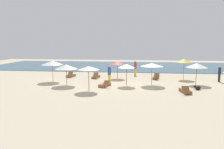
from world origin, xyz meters
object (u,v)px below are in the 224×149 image
(umbrella_4, at_px, (118,63))
(lounger_1, at_px, (71,76))
(umbrella_7, at_px, (197,65))
(lounger_2, at_px, (185,91))
(umbrella_1, at_px, (66,67))
(lounger_0, at_px, (105,85))
(person_1, at_px, (109,73))
(umbrella_3, at_px, (184,61))
(lounger_3, at_px, (96,77))
(lounger_4, at_px, (156,78))
(umbrella_6, at_px, (152,65))
(dog, at_px, (198,88))
(umbrella_0, at_px, (127,66))
(umbrella_2, at_px, (89,68))
(person_0, at_px, (135,68))
(person_2, at_px, (219,73))
(umbrella_8, at_px, (52,63))

(umbrella_4, height_order, lounger_1, umbrella_4)
(umbrella_7, bearing_deg, lounger_2, -115.15)
(umbrella_1, distance_m, lounger_2, 11.25)
(lounger_1, bearing_deg, lounger_0, -46.36)
(umbrella_1, bearing_deg, person_1, 30.99)
(umbrella_3, relative_size, lounger_3, 1.36)
(person_1, bearing_deg, umbrella_3, 17.42)
(umbrella_4, xyz_separation_m, lounger_4, (4.40, -0.02, -1.65))
(umbrella_6, xyz_separation_m, lounger_2, (2.60, -3.24, -1.85))
(umbrella_3, height_order, lounger_1, umbrella_3)
(umbrella_4, distance_m, dog, 9.47)
(lounger_0, bearing_deg, umbrella_4, 81.05)
(lounger_0, bearing_deg, dog, -2.50)
(lounger_1, height_order, dog, lounger_1)
(umbrella_0, relative_size, umbrella_2, 0.97)
(umbrella_3, distance_m, lounger_0, 10.03)
(umbrella_3, bearing_deg, person_0, 157.87)
(lounger_1, relative_size, lounger_2, 1.00)
(lounger_1, distance_m, dog, 14.55)
(umbrella_2, relative_size, dog, 2.96)
(umbrella_1, height_order, person_0, umbrella_1)
(umbrella_4, distance_m, lounger_3, 3.06)
(lounger_3, height_order, person_0, person_0)
(umbrella_2, xyz_separation_m, lounger_0, (1.15, 1.79, -1.83))
(person_0, distance_m, person_2, 9.67)
(umbrella_0, xyz_separation_m, umbrella_6, (2.47, 0.58, 0.09))
(umbrella_3, height_order, dog, umbrella_3)
(umbrella_8, height_order, lounger_3, umbrella_8)
(umbrella_1, height_order, umbrella_6, umbrella_6)
(lounger_3, bearing_deg, umbrella_1, -114.38)
(umbrella_6, height_order, lounger_3, umbrella_6)
(lounger_2, bearing_deg, umbrella_2, 179.85)
(umbrella_2, height_order, person_2, umbrella_2)
(lounger_0, distance_m, lounger_4, 7.11)
(lounger_2, relative_size, lounger_4, 1.04)
(umbrella_6, distance_m, umbrella_8, 10.50)
(lounger_0, xyz_separation_m, person_2, (11.80, 3.92, 0.74))
(umbrella_4, height_order, person_1, umbrella_4)
(umbrella_3, bearing_deg, umbrella_2, -143.56)
(umbrella_1, distance_m, umbrella_4, 6.55)
(dog, bearing_deg, person_0, 125.85)
(umbrella_7, distance_m, person_0, 8.18)
(lounger_4, xyz_separation_m, person_0, (-2.37, 2.58, 0.78))
(umbrella_4, relative_size, dog, 2.75)
(lounger_2, bearing_deg, person_2, 50.56)
(umbrella_0, height_order, lounger_2, umbrella_0)
(umbrella_2, relative_size, lounger_2, 1.23)
(umbrella_1, height_order, lounger_4, umbrella_1)
(lounger_0, xyz_separation_m, dog, (8.46, -0.37, 0.02))
(umbrella_8, bearing_deg, lounger_4, 14.03)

